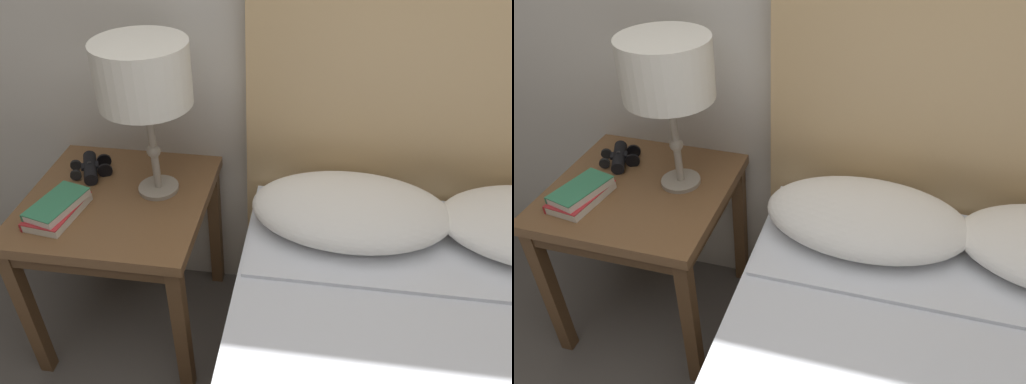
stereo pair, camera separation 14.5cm
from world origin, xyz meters
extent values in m
cube|color=brown|center=(-0.64, 0.80, 0.58)|extent=(0.58, 0.58, 0.04)
cube|color=brown|center=(-0.64, 0.80, 0.54)|extent=(0.55, 0.55, 0.05)
cube|color=brown|center=(-0.90, 0.54, 0.28)|extent=(0.04, 0.04, 0.56)
cube|color=brown|center=(-0.39, 0.54, 0.28)|extent=(0.04, 0.04, 0.56)
cube|color=brown|center=(-0.90, 1.05, 0.28)|extent=(0.04, 0.04, 0.56)
cube|color=brown|center=(-0.39, 1.05, 0.28)|extent=(0.04, 0.04, 0.56)
cube|color=white|center=(0.38, 0.69, 0.55)|extent=(1.16, 0.28, 0.01)
cube|color=tan|center=(0.38, 1.04, 0.64)|extent=(1.26, 0.06, 1.29)
ellipsoid|color=white|center=(0.10, 0.80, 0.62)|extent=(0.60, 0.36, 0.15)
cylinder|color=gray|center=(-0.52, 0.85, 0.60)|extent=(0.13, 0.13, 0.01)
cylinder|color=gray|center=(-0.52, 0.85, 0.76)|extent=(0.02, 0.02, 0.30)
sphere|color=gray|center=(-0.52, 0.85, 0.75)|extent=(0.04, 0.04, 0.04)
cylinder|color=silver|center=(-0.52, 0.85, 1.00)|extent=(0.27, 0.27, 0.18)
cube|color=silver|center=(-0.78, 0.68, 0.61)|extent=(0.14, 0.21, 0.03)
cube|color=#B2282D|center=(-0.78, 0.68, 0.63)|extent=(0.15, 0.22, 0.00)
cube|color=#B2282D|center=(-0.84, 0.69, 0.61)|extent=(0.03, 0.20, 0.03)
cube|color=silver|center=(-0.78, 0.68, 0.64)|extent=(0.14, 0.21, 0.02)
cube|color=#337F56|center=(-0.78, 0.68, 0.65)|extent=(0.15, 0.21, 0.00)
cube|color=#337F56|center=(-0.83, 0.69, 0.64)|extent=(0.05, 0.19, 0.03)
cylinder|color=black|center=(-0.76, 0.88, 0.62)|extent=(0.08, 0.10, 0.04)
cylinder|color=black|center=(-0.72, 0.90, 0.62)|extent=(0.05, 0.03, 0.05)
cylinder|color=black|center=(-0.81, 0.86, 0.62)|extent=(0.04, 0.03, 0.04)
cylinder|color=black|center=(-0.79, 0.94, 0.62)|extent=(0.08, 0.10, 0.04)
cylinder|color=black|center=(-0.75, 0.96, 0.62)|extent=(0.05, 0.03, 0.05)
cylinder|color=black|center=(-0.83, 0.92, 0.62)|extent=(0.04, 0.03, 0.04)
cube|color=black|center=(-0.78, 0.91, 0.63)|extent=(0.07, 0.06, 0.01)
cylinder|color=black|center=(-0.78, 0.91, 0.63)|extent=(0.02, 0.02, 0.02)
camera|label=1|loc=(-0.02, -0.41, 1.56)|focal=35.00mm
camera|label=2|loc=(0.12, -0.38, 1.56)|focal=35.00mm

